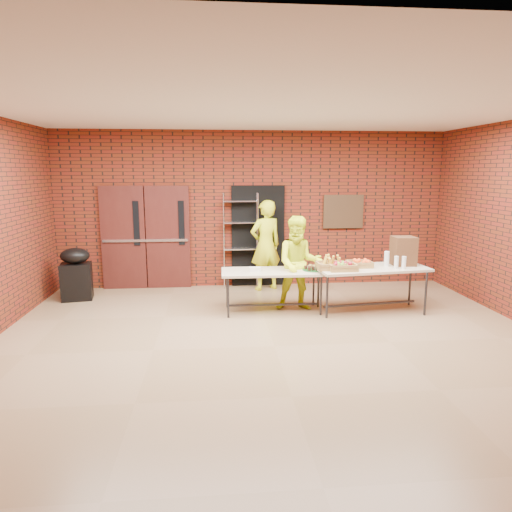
{
  "coord_description": "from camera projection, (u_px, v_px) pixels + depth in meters",
  "views": [
    {
      "loc": [
        -0.79,
        -5.93,
        2.38
      ],
      "look_at": [
        -0.13,
        1.4,
        1.01
      ],
      "focal_mm": 32.0,
      "sensor_mm": 36.0,
      "label": 1
    }
  ],
  "objects": [
    {
      "name": "room",
      "position": [
        275.0,
        231.0,
        6.02
      ],
      "size": [
        8.08,
        7.08,
        3.28
      ],
      "color": "olive",
      "rests_on": "ground"
    },
    {
      "name": "double_doors",
      "position": [
        146.0,
        238.0,
        9.29
      ],
      "size": [
        1.78,
        0.12,
        2.1
      ],
      "color": "#421712",
      "rests_on": "room"
    },
    {
      "name": "dark_doorway",
      "position": [
        258.0,
        236.0,
        9.51
      ],
      "size": [
        1.1,
        0.06,
        2.1
      ],
      "primitive_type": "cube",
      "color": "black",
      "rests_on": "room"
    },
    {
      "name": "bronze_plaque",
      "position": [
        343.0,
        212.0,
        9.57
      ],
      "size": [
        0.85,
        0.04,
        0.7
      ],
      "primitive_type": "cube",
      "color": "#382616",
      "rests_on": "room"
    },
    {
      "name": "wire_rack",
      "position": [
        241.0,
        241.0,
        9.36
      ],
      "size": [
        0.72,
        0.25,
        1.95
      ],
      "primitive_type": null,
      "rotation": [
        0.0,
        0.0,
        0.02
      ],
      "color": "silver",
      "rests_on": "room"
    },
    {
      "name": "table_left",
      "position": [
        273.0,
        274.0,
        7.77
      ],
      "size": [
        1.76,
        0.75,
        0.72
      ],
      "rotation": [
        0.0,
        0.0,
        -0.02
      ],
      "color": "tan",
      "rests_on": "room"
    },
    {
      "name": "table_right",
      "position": [
        371.0,
        271.0,
        7.77
      ],
      "size": [
        1.97,
        1.01,
        0.78
      ],
      "rotation": [
        0.0,
        0.0,
        0.12
      ],
      "color": "tan",
      "rests_on": "room"
    },
    {
      "name": "basket_bananas",
      "position": [
        331.0,
        265.0,
        7.6
      ],
      "size": [
        0.46,
        0.36,
        0.14
      ],
      "color": "#A87B43",
      "rests_on": "table_right"
    },
    {
      "name": "basket_oranges",
      "position": [
        359.0,
        264.0,
        7.77
      ],
      "size": [
        0.41,
        0.32,
        0.13
      ],
      "color": "#A87B43",
      "rests_on": "table_right"
    },
    {
      "name": "basket_apples",
      "position": [
        342.0,
        267.0,
        7.5
      ],
      "size": [
        0.45,
        0.35,
        0.14
      ],
      "color": "#A87B43",
      "rests_on": "table_right"
    },
    {
      "name": "muffin_tray",
      "position": [
        313.0,
        268.0,
        7.79
      ],
      "size": [
        0.35,
        0.35,
        0.09
      ],
      "color": "#144D1D",
      "rests_on": "table_left"
    },
    {
      "name": "napkin_box",
      "position": [
        255.0,
        269.0,
        7.72
      ],
      "size": [
        0.2,
        0.13,
        0.07
      ],
      "primitive_type": "cube",
      "color": "silver",
      "rests_on": "table_left"
    },
    {
      "name": "coffee_dispenser",
      "position": [
        403.0,
        251.0,
        7.89
      ],
      "size": [
        0.38,
        0.34,
        0.5
      ],
      "primitive_type": "cube",
      "color": "#51301B",
      "rests_on": "table_right"
    },
    {
      "name": "cup_stack_front",
      "position": [
        396.0,
        262.0,
        7.63
      ],
      "size": [
        0.07,
        0.07,
        0.21
      ],
      "primitive_type": "cylinder",
      "color": "silver",
      "rests_on": "table_right"
    },
    {
      "name": "cup_stack_mid",
      "position": [
        404.0,
        263.0,
        7.61
      ],
      "size": [
        0.07,
        0.07,
        0.21
      ],
      "primitive_type": "cylinder",
      "color": "silver",
      "rests_on": "table_right"
    },
    {
      "name": "cup_stack_back",
      "position": [
        387.0,
        259.0,
        7.8
      ],
      "size": [
        0.09,
        0.09,
        0.26
      ],
      "primitive_type": "cylinder",
      "color": "silver",
      "rests_on": "table_right"
    },
    {
      "name": "covered_grill",
      "position": [
        76.0,
        274.0,
        8.54
      ],
      "size": [
        0.61,
        0.54,
        0.98
      ],
      "rotation": [
        0.0,
        0.0,
        0.17
      ],
      "color": "black",
      "rests_on": "room"
    },
    {
      "name": "volunteer_woman",
      "position": [
        266.0,
        245.0,
        9.2
      ],
      "size": [
        0.78,
        0.64,
        1.82
      ],
      "primitive_type": "imported",
      "rotation": [
        0.0,
        0.0,
        3.5
      ],
      "color": "#E3F71B",
      "rests_on": "room"
    },
    {
      "name": "volunteer_man",
      "position": [
        299.0,
        263.0,
        7.86
      ],
      "size": [
        0.85,
        0.69,
        1.64
      ],
      "primitive_type": "imported",
      "rotation": [
        0.0,
        0.0,
        -0.09
      ],
      "color": "#E3F71B",
      "rests_on": "room"
    }
  ]
}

